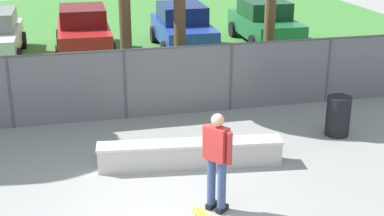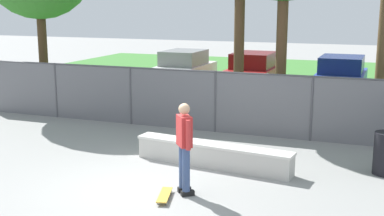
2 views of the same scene
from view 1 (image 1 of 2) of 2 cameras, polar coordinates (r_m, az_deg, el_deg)
name	(u,v)px [view 1 (image 1 of 2)]	position (r m, az deg, el deg)	size (l,w,h in m)	color
grass_strip	(97,33)	(24.00, -9.80, 7.62)	(28.46, 20.00, 0.02)	#3D7A33
concrete_ledge	(190,154)	(11.40, -0.17, -4.74)	(3.83, 0.94, 0.54)	#B7B5AD
skateboarder	(217,158)	(9.48, 2.59, -5.20)	(0.44, 0.49, 1.82)	black
chainlink_fence	(125,81)	(13.82, -6.90, 2.74)	(16.53, 0.07, 1.80)	#4C4C51
car_red	(84,30)	(20.66, -11.11, 7.90)	(2.07, 4.23, 1.66)	#B21E1E
car_blue	(182,27)	(20.83, -1.00, 8.37)	(2.07, 4.23, 1.66)	#233D9E
car_green	(265,22)	(21.97, 7.49, 8.81)	(2.07, 4.23, 1.66)	#1E6638
trash_bin	(338,116)	(13.31, 14.82, -0.79)	(0.56, 0.56, 0.94)	black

